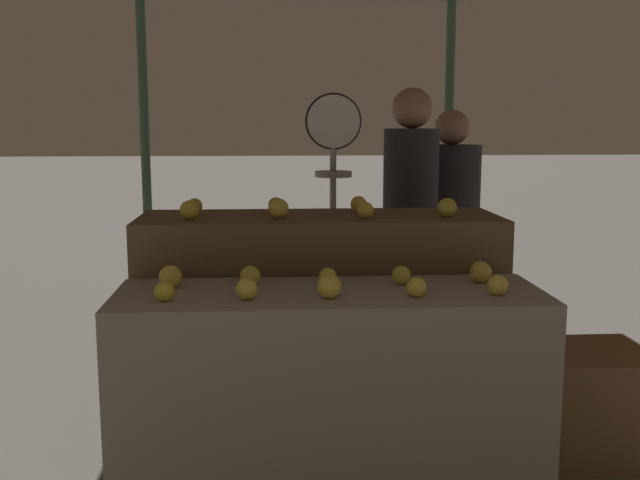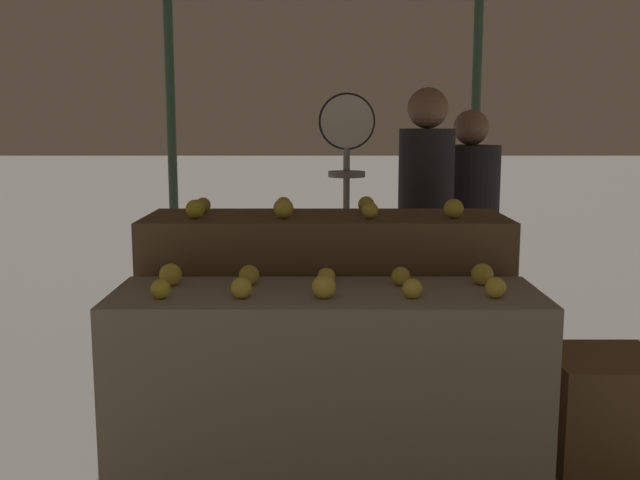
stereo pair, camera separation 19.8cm
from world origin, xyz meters
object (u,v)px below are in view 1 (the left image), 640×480
produce_scale (333,176)px  wooden_crate_side (592,402)px  person_customer_left (449,223)px  person_vendor_at_scale (410,214)px

produce_scale → wooden_crate_side: (1.13, -0.83, -0.99)m
person_customer_left → person_vendor_at_scale: bearing=45.4°
produce_scale → person_vendor_at_scale: bearing=16.0°
produce_scale → person_vendor_at_scale: size_ratio=0.98×
produce_scale → person_customer_left: bearing=30.4°
wooden_crate_side → person_customer_left: bearing=106.6°
produce_scale → wooden_crate_side: bearing=-36.3°
person_vendor_at_scale → produce_scale: bearing=6.0°
produce_scale → person_customer_left: produce_scale is taller
produce_scale → wooden_crate_side: 1.72m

